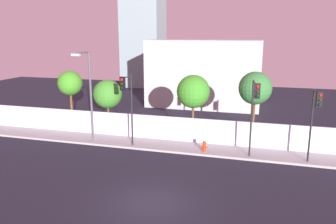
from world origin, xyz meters
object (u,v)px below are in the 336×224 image
traffic_light_left (315,111)px  traffic_light_right (127,96)px  fire_hydrant (204,146)px  roadside_tree_midright (193,92)px  roadside_tree_rightmost (255,88)px  street_lamp_curbside (89,89)px  roadside_tree_leftmost (70,84)px  roadside_tree_midleft (108,94)px  traffic_light_center (254,104)px

traffic_light_left → traffic_light_right: bearing=-178.8°
traffic_light_left → fire_hydrant: traffic_light_left is taller
traffic_light_right → roadside_tree_midright: bearing=45.3°
traffic_light_left → roadside_tree_rightmost: (-3.65, 3.60, 0.68)m
street_lamp_curbside → roadside_tree_leftmost: (-3.54, 3.19, -0.16)m
traffic_light_left → roadside_tree_midleft: (-15.40, 3.60, -0.31)m
fire_hydrant → roadside_tree_leftmost: roadside_tree_leftmost is taller
roadside_tree_rightmost → traffic_light_left: bearing=-44.6°
fire_hydrant → roadside_tree_rightmost: size_ratio=0.14×
roadside_tree_leftmost → roadside_tree_midleft: size_ratio=1.14×
traffic_light_center → roadside_tree_rightmost: (-0.09, 3.93, 0.35)m
traffic_light_right → roadside_tree_rightmost: (8.37, 3.86, 0.30)m
traffic_light_left → roadside_tree_leftmost: size_ratio=0.92×
roadside_tree_rightmost → traffic_light_right: bearing=-155.2°
roadside_tree_leftmost → roadside_tree_midleft: bearing=0.0°
street_lamp_curbside → fire_hydrant: size_ratio=8.85×
traffic_light_left → fire_hydrant: (-6.73, 0.48, -2.95)m
traffic_light_center → roadside_tree_leftmost: bearing=165.6°
roadside_tree_rightmost → traffic_light_center: bearing=-88.7°
street_lamp_curbside → roadside_tree_midright: bearing=24.2°
roadside_tree_leftmost → traffic_light_center: bearing=-14.4°
traffic_light_right → roadside_tree_midleft: bearing=131.1°
traffic_light_center → roadside_tree_midright: (-4.64, 3.93, -0.10)m
street_lamp_curbside → traffic_light_left: bearing=-1.6°
roadside_tree_midright → traffic_light_center: bearing=-40.3°
fire_hydrant → roadside_tree_midleft: 9.58m
traffic_light_center → roadside_tree_leftmost: 15.78m
traffic_light_right → fire_hydrant: traffic_light_right is taller
traffic_light_center → roadside_tree_midright: size_ratio=1.01×
fire_hydrant → roadside_tree_leftmost: size_ratio=0.15×
traffic_light_right → roadside_tree_midleft: size_ratio=1.17×
roadside_tree_midleft → traffic_light_center: bearing=-18.4°
roadside_tree_leftmost → roadside_tree_midright: size_ratio=1.00×
fire_hydrant → roadside_tree_leftmost: 12.96m
roadside_tree_midleft → roadside_tree_rightmost: roadside_tree_rightmost is taller
traffic_light_right → roadside_tree_midleft: (-3.37, 3.86, -0.69)m
roadside_tree_midright → roadside_tree_rightmost: roadside_tree_rightmost is taller
roadside_tree_leftmost → roadside_tree_rightmost: 15.20m
roadside_tree_leftmost → roadside_tree_midleft: (3.45, 0.00, -0.73)m
traffic_light_center → roadside_tree_midleft: (-11.84, 3.93, -0.64)m
traffic_light_right → street_lamp_curbside: bearing=168.4°
roadside_tree_midleft → traffic_light_left: bearing=-13.2°
street_lamp_curbside → roadside_tree_rightmost: 12.08m
traffic_light_left → roadside_tree_rightmost: bearing=135.4°
traffic_light_left → roadside_tree_midright: size_ratio=0.92×
street_lamp_curbside → roadside_tree_midright: 7.79m
traffic_light_right → fire_hydrant: 6.30m
traffic_light_left → roadside_tree_rightmost: 5.17m
traffic_light_center → traffic_light_right: bearing=179.5°
street_lamp_curbside → roadside_tree_midleft: bearing=91.7°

